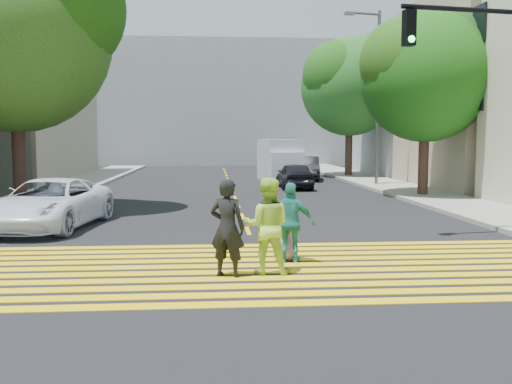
{
  "coord_description": "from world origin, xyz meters",
  "views": [
    {
      "loc": [
        -1.01,
        -10.05,
        2.65
      ],
      "look_at": [
        0.0,
        3.0,
        1.4
      ],
      "focal_mm": 40.0,
      "sensor_mm": 36.0,
      "label": 1
    }
  ],
  "objects": [
    {
      "name": "backdrop_block",
      "position": [
        0.0,
        48.0,
        6.0
      ],
      "size": [
        30.0,
        8.0,
        12.0
      ],
      "primitive_type": "cube",
      "color": "gray",
      "rests_on": "ground"
    },
    {
      "name": "traffic_signal",
      "position": [
        6.8,
        4.7,
        4.12
      ],
      "size": [
        4.31,
        0.93,
        6.36
      ],
      "rotation": [
        0.0,
        0.0,
        0.14
      ],
      "color": "black",
      "rests_on": "ground"
    },
    {
      "name": "street_lamp",
      "position": [
        7.69,
        20.14,
        5.36
      ],
      "size": [
        2.1,
        0.65,
        9.34
      ],
      "rotation": [
        0.0,
        0.0,
        0.22
      ],
      "color": "#555559",
      "rests_on": "ground"
    },
    {
      "name": "tree_left",
      "position": [
        -7.78,
        10.91,
        6.57
      ],
      "size": [
        8.76,
        8.43,
        9.74
      ],
      "rotation": [
        0.0,
        0.0,
        -0.3
      ],
      "color": "black",
      "rests_on": "ground"
    },
    {
      "name": "white_van",
      "position": [
        3.13,
        24.39,
        1.21
      ],
      "size": [
        2.34,
        5.5,
        2.54
      ],
      "rotation": [
        0.0,
        0.0,
        0.06
      ],
      "color": "#B5B7CB",
      "rests_on": "ground"
    },
    {
      "name": "pedestrian_man",
      "position": [
        -0.73,
        0.68,
        0.94
      ],
      "size": [
        0.8,
        0.67,
        1.88
      ],
      "primitive_type": "imported",
      "rotation": [
        0.0,
        0.0,
        2.77
      ],
      "color": "black",
      "rests_on": "ground"
    },
    {
      "name": "pedestrian_child",
      "position": [
        0.55,
        2.03,
        0.65
      ],
      "size": [
        0.7,
        0.52,
        1.3
      ],
      "primitive_type": "imported",
      "rotation": [
        0.0,
        0.0,
        2.96
      ],
      "color": "#C181B0",
      "rests_on": "ground"
    },
    {
      "name": "silver_car",
      "position": [
        3.66,
        30.79,
        0.64
      ],
      "size": [
        2.32,
        4.59,
        1.28
      ],
      "primitive_type": "imported",
      "rotation": [
        0.0,
        0.0,
        3.02
      ],
      "color": "#B6BBBF",
      "rests_on": "ground"
    },
    {
      "name": "tree_right_near",
      "position": [
        8.4,
        14.55,
        5.59
      ],
      "size": [
        6.41,
        5.95,
        8.27
      ],
      "rotation": [
        0.0,
        0.0,
        0.05
      ],
      "color": "#33201A",
      "rests_on": "ground"
    },
    {
      "name": "dark_car_parked",
      "position": [
        4.91,
        25.36,
        0.74
      ],
      "size": [
        2.19,
        4.65,
        1.47
      ],
      "primitive_type": "imported",
      "rotation": [
        0.0,
        0.0,
        -0.15
      ],
      "color": "black",
      "rests_on": "ground"
    },
    {
      "name": "tree_right_far",
      "position": [
        8.21,
        27.64,
        6.36
      ],
      "size": [
        8.42,
        8.36,
        9.42
      ],
      "rotation": [
        0.0,
        0.0,
        0.36
      ],
      "color": "#36291D",
      "rests_on": "ground"
    },
    {
      "name": "sidewalk_left",
      "position": [
        -8.5,
        22.0,
        0.07
      ],
      "size": [
        3.0,
        40.0,
        0.15
      ],
      "primitive_type": "cube",
      "color": "gray",
      "rests_on": "ground"
    },
    {
      "name": "lane_line",
      "position": [
        0.0,
        22.5,
        0.01
      ],
      "size": [
        0.12,
        34.4,
        0.01
      ],
      "color": "yellow",
      "rests_on": "ground"
    },
    {
      "name": "ground",
      "position": [
        0.0,
        0.0,
        0.0
      ],
      "size": [
        120.0,
        120.0,
        0.0
      ],
      "primitive_type": "plane",
      "color": "black"
    },
    {
      "name": "pedestrian_extra",
      "position": [
        0.66,
        1.82,
        0.85
      ],
      "size": [
        1.08,
        0.72,
        1.71
      ],
      "primitive_type": "imported",
      "rotation": [
        0.0,
        0.0,
        2.81
      ],
      "color": "teal",
      "rests_on": "ground"
    },
    {
      "name": "crosswalk",
      "position": [
        0.0,
        1.28,
        0.01
      ],
      "size": [
        13.4,
        5.3,
        0.01
      ],
      "color": "yellow",
      "rests_on": "ground"
    },
    {
      "name": "dark_car_near",
      "position": [
        3.3,
        19.4,
        0.68
      ],
      "size": [
        1.67,
        4.04,
        1.37
      ],
      "primitive_type": "imported",
      "rotation": [
        0.0,
        0.0,
        3.15
      ],
      "color": "black",
      "rests_on": "ground"
    },
    {
      "name": "white_sedan",
      "position": [
        -5.77,
        6.96,
        0.72
      ],
      "size": [
        3.11,
        5.5,
        1.45
      ],
      "primitive_type": "imported",
      "rotation": [
        0.0,
        0.0,
        -0.14
      ],
      "color": "white",
      "rests_on": "ground"
    },
    {
      "name": "building_right_grey",
      "position": [
        15.0,
        30.0,
        5.0
      ],
      "size": [
        10.0,
        10.0,
        10.0
      ],
      "primitive_type": "cube",
      "color": "gray",
      "rests_on": "ground"
    },
    {
      "name": "sidewalk_right",
      "position": [
        8.5,
        15.0,
        0.07
      ],
      "size": [
        3.0,
        60.0,
        0.15
      ],
      "primitive_type": "cube",
      "color": "gray",
      "rests_on": "ground"
    },
    {
      "name": "pedestrian_woman",
      "position": [
        0.05,
        0.86,
        0.94
      ],
      "size": [
        1.02,
        0.85,
        1.88
      ],
      "primitive_type": "imported",
      "rotation": [
        0.0,
        0.0,
        2.98
      ],
      "color": "#BFF048",
      "rests_on": "ground"
    }
  ]
}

